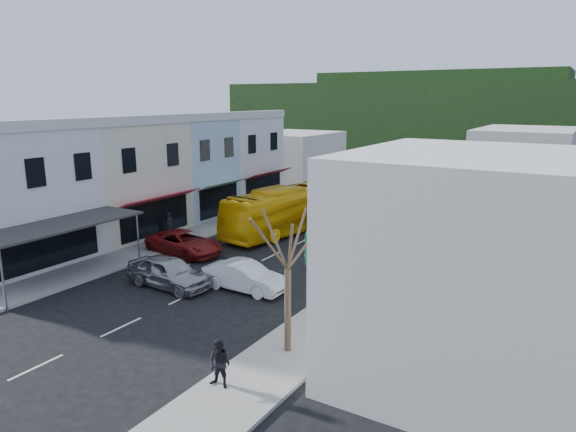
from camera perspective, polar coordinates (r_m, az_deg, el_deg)
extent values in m
plane|color=black|center=(29.37, -6.13, -6.46)|extent=(120.00, 120.00, 0.00)
cube|color=gray|center=(41.35, -6.01, -0.58)|extent=(3.00, 52.00, 0.15)
cube|color=gray|center=(34.66, 14.20, -3.60)|extent=(3.00, 52.00, 0.15)
cube|color=silver|center=(34.20, -29.15, 1.67)|extent=(7.00, 9.00, 8.00)
cube|color=#5B0F0E|center=(30.93, -25.16, -0.76)|extent=(1.30, 7.65, 0.08)
cube|color=beige|center=(39.00, -18.34, 3.88)|extent=(7.00, 8.00, 8.00)
cube|color=#A8232D|center=(36.17, -13.99, 1.96)|extent=(1.30, 6.80, 0.08)
cube|color=#9BB3C5|center=(43.80, -11.38, 5.23)|extent=(7.00, 6.00, 8.00)
cube|color=#195926|center=(41.30, -7.11, 3.59)|extent=(1.30, 5.10, 0.08)
cube|color=silver|center=(48.74, -6.20, 6.19)|extent=(7.00, 7.00, 8.00)
cube|color=#5B0F0E|center=(46.50, -2.13, 4.74)|extent=(1.30, 5.95, 0.08)
cube|color=silver|center=(19.12, 19.46, -5.30)|extent=(8.00, 9.00, 8.00)
cube|color=#B7B2A8|center=(57.23, 0.65, 6.27)|extent=(8.00, 10.00, 6.00)
cube|color=#B7B2A8|center=(52.62, 24.65, 5.03)|extent=(8.00, 12.00, 7.00)
cube|color=black|center=(87.64, 20.41, 9.80)|extent=(80.00, 24.00, 12.00)
cube|color=black|center=(95.23, 16.51, 12.68)|extent=(40.00, 16.00, 8.00)
imported|color=yellow|center=(38.05, 0.11, 0.58)|extent=(3.96, 11.82, 3.10)
imported|color=#9E9EA3|center=(27.83, -13.08, -6.32)|extent=(4.46, 1.96, 1.40)
imported|color=silver|center=(26.77, -4.83, -6.80)|extent=(4.41, 1.82, 1.40)
imported|color=maroon|center=(33.34, -11.46, -3.00)|extent=(4.74, 2.27, 1.40)
imported|color=black|center=(39.52, 8.64, -0.36)|extent=(4.67, 2.31, 1.40)
imported|color=black|center=(45.45, 11.29, 1.29)|extent=(4.50, 2.06, 1.40)
imported|color=black|center=(49.95, 13.58, 2.23)|extent=(4.70, 2.42, 1.40)
imported|color=black|center=(37.26, -12.99, -0.90)|extent=(0.42, 0.61, 1.70)
imported|color=black|center=(18.16, -7.61, -15.97)|extent=(0.74, 0.50, 1.70)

